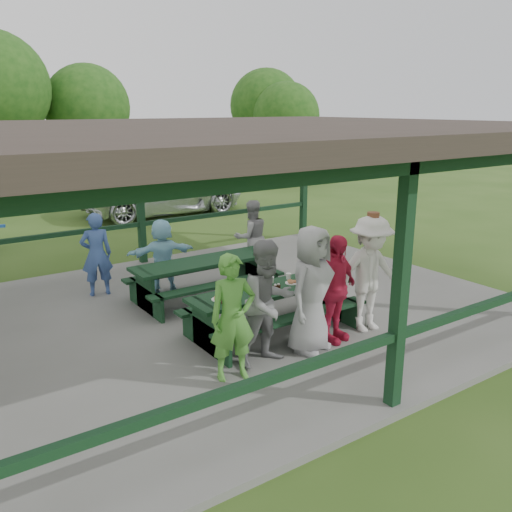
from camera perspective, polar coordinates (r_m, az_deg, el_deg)
ground at (r=9.75m, az=-2.87°, el=-6.27°), size 90.00×90.00×0.00m
concrete_slab at (r=9.73m, az=-2.87°, el=-6.00°), size 10.00×8.00×0.10m
pavilion_structure at (r=9.07m, az=-3.14°, el=12.66°), size 10.60×8.60×3.24m
picnic_table_near at (r=8.65m, az=1.72°, el=-5.03°), size 2.80×1.39×0.75m
picnic_table_far at (r=10.19m, az=-5.48°, el=-1.90°), size 2.72×1.39×0.75m
table_setting at (r=8.56m, az=1.29°, el=-3.10°), size 2.26×0.45×0.10m
contestant_green at (r=7.11m, az=-2.47°, el=-6.50°), size 0.70×0.55×1.71m
contestant_grey_left at (r=7.50m, az=1.30°, el=-4.95°), size 0.90×0.71×1.79m
contestant_grey_mid at (r=7.90m, az=5.85°, el=-3.55°), size 1.07×0.87×1.90m
contestant_red at (r=8.30m, az=8.32°, el=-3.47°), size 1.05×0.62×1.68m
contestant_white_fedora at (r=8.78m, az=11.89°, el=-1.86°), size 1.30×0.86×1.94m
spectator_lblue at (r=10.68m, az=-9.83°, el=0.10°), size 1.38×0.63×1.44m
spectator_blue at (r=10.70m, az=-16.45°, el=0.17°), size 0.65×0.49×1.61m
spectator_grey at (r=11.61m, az=-0.50°, el=2.00°), size 0.87×0.73×1.61m
pickup_truck at (r=19.14m, az=-9.67°, el=6.75°), size 5.58×2.59×1.55m
tree_mid at (r=23.51m, az=-17.32°, el=14.71°), size 3.38×3.38×5.27m
tree_right at (r=25.34m, az=3.20°, el=14.49°), size 3.02×3.02×4.71m
tree_far_right at (r=26.75m, az=1.09°, el=15.53°), size 3.44×3.44×5.37m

